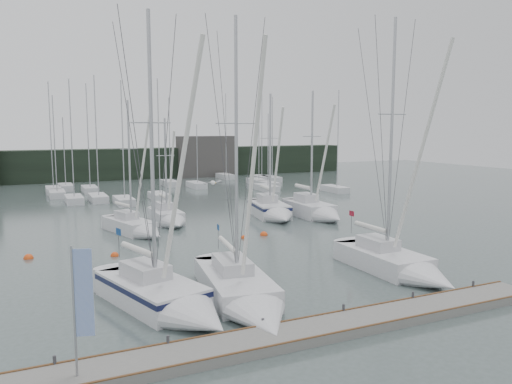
# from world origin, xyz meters

# --- Properties ---
(ground) EXTENTS (160.00, 160.00, 0.00)m
(ground) POSITION_xyz_m (0.00, 0.00, 0.00)
(ground) COLOR #44524F
(ground) RESTS_ON ground
(dock) EXTENTS (24.00, 2.00, 0.40)m
(dock) POSITION_xyz_m (0.00, -5.00, 0.20)
(dock) COLOR #60605C
(dock) RESTS_ON ground
(far_treeline) EXTENTS (90.00, 4.00, 5.00)m
(far_treeline) POSITION_xyz_m (0.00, 62.00, 2.50)
(far_treeline) COLOR black
(far_treeline) RESTS_ON ground
(far_building_right) EXTENTS (10.00, 3.00, 7.00)m
(far_building_right) POSITION_xyz_m (18.00, 60.00, 3.50)
(far_building_right) COLOR #45423F
(far_building_right) RESTS_ON ground
(mast_forest) EXTENTS (54.65, 27.74, 14.38)m
(mast_forest) POSITION_xyz_m (2.61, 42.53, 0.49)
(mast_forest) COLOR silver
(mast_forest) RESTS_ON ground
(sailboat_near_left) EXTENTS (5.31, 9.43, 14.77)m
(sailboat_near_left) POSITION_xyz_m (-4.86, -0.09, 0.61)
(sailboat_near_left) COLOR silver
(sailboat_near_left) RESTS_ON ground
(sailboat_near_center) EXTENTS (4.29, 10.68, 14.85)m
(sailboat_near_center) POSITION_xyz_m (-1.37, -0.94, 0.51)
(sailboat_near_center) COLOR silver
(sailboat_near_center) RESTS_ON ground
(sailboat_near_right) EXTENTS (2.91, 9.24, 15.70)m
(sailboat_near_right) POSITION_xyz_m (8.85, -0.13, 0.55)
(sailboat_near_right) COLOR silver
(sailboat_near_right) RESTS_ON ground
(sailboat_mid_b) EXTENTS (4.25, 7.75, 11.35)m
(sailboat_mid_b) POSITION_xyz_m (-2.66, 17.58, 0.51)
(sailboat_mid_b) COLOR silver
(sailboat_mid_b) RESTS_ON ground
(sailboat_mid_c) EXTENTS (2.28, 6.55, 10.03)m
(sailboat_mid_c) POSITION_xyz_m (0.73, 20.56, 0.54)
(sailboat_mid_c) COLOR silver
(sailboat_mid_c) RESTS_ON ground
(sailboat_mid_d) EXTENTS (4.10, 8.47, 12.55)m
(sailboat_mid_d) POSITION_xyz_m (10.38, 19.38, 0.65)
(sailboat_mid_d) COLOR silver
(sailboat_mid_d) RESTS_ON ground
(sailboat_mid_e) EXTENTS (2.93, 8.47, 12.79)m
(sailboat_mid_e) POSITION_xyz_m (14.13, 17.64, 0.63)
(sailboat_mid_e) COLOR silver
(sailboat_mid_e) RESTS_ON ground
(buoy_a) EXTENTS (0.54, 0.54, 0.54)m
(buoy_a) POSITION_xyz_m (-5.46, 11.58, 0.00)
(buoy_a) COLOR #D74513
(buoy_a) RESTS_ON ground
(buoy_b) EXTENTS (0.61, 0.61, 0.61)m
(buoy_b) POSITION_xyz_m (6.39, 13.17, 0.00)
(buoy_b) COLOR #D74513
(buoy_b) RESTS_ON ground
(buoy_c) EXTENTS (0.63, 0.63, 0.63)m
(buoy_c) POSITION_xyz_m (-10.68, 13.27, 0.00)
(buoy_c) COLOR #D74513
(buoy_c) RESTS_ON ground
(dock_banner) EXTENTS (0.65, 0.23, 4.38)m
(dock_banner) POSITION_xyz_m (-9.17, -5.32, 2.99)
(dock_banner) COLOR #9DA0A5
(dock_banner) RESTS_ON dock
(seagull) EXTENTS (1.00, 0.49, 0.20)m
(seagull) POSITION_xyz_m (-2.16, 1.34, 5.81)
(seagull) COLOR silver
(seagull) RESTS_ON ground
(buoy_d) EXTENTS (0.47, 0.47, 0.47)m
(buoy_d) POSITION_xyz_m (4.54, 12.89, 0.00)
(buoy_d) COLOR #D74513
(buoy_d) RESTS_ON ground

